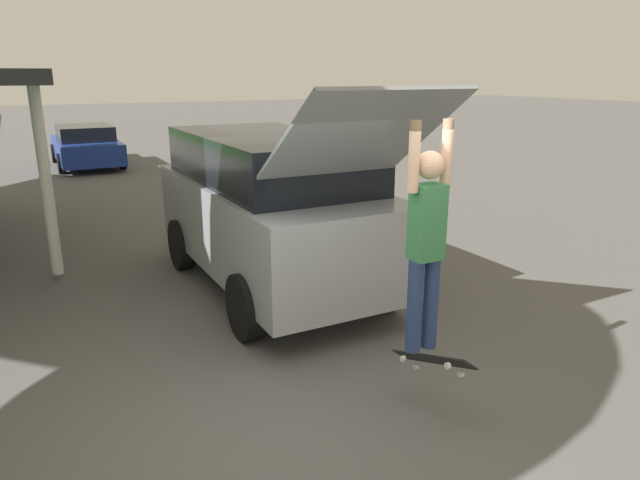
{
  "coord_description": "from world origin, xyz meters",
  "views": [
    {
      "loc": [
        -1.93,
        -3.91,
        2.91
      ],
      "look_at": [
        0.79,
        1.21,
        1.22
      ],
      "focal_mm": 32.0,
      "sensor_mm": 36.0,
      "label": 1
    }
  ],
  "objects_px": {
    "suv_parked": "(271,206)",
    "skateboarder": "(426,237)",
    "car_down_street": "(86,146)",
    "skateboard": "(433,360)"
  },
  "relations": [
    {
      "from": "suv_parked",
      "to": "skateboarder",
      "type": "relative_size",
      "value": 2.69
    },
    {
      "from": "skateboarder",
      "to": "car_down_street",
      "type": "bearing_deg",
      "value": 92.79
    },
    {
      "from": "suv_parked",
      "to": "car_down_street",
      "type": "xyz_separation_m",
      "value": [
        -0.95,
        13.13,
        -0.51
      ]
    },
    {
      "from": "suv_parked",
      "to": "skateboarder",
      "type": "distance_m",
      "value": 3.58
    },
    {
      "from": "car_down_street",
      "to": "skateboarder",
      "type": "height_order",
      "value": "skateboarder"
    },
    {
      "from": "car_down_street",
      "to": "skateboard",
      "type": "bearing_deg",
      "value": -86.81
    },
    {
      "from": "car_down_street",
      "to": "skateboarder",
      "type": "distance_m",
      "value": 16.73
    },
    {
      "from": "car_down_street",
      "to": "skateboarder",
      "type": "relative_size",
      "value": 2.27
    },
    {
      "from": "suv_parked",
      "to": "car_down_street",
      "type": "bearing_deg",
      "value": 94.14
    },
    {
      "from": "suv_parked",
      "to": "skateboarder",
      "type": "height_order",
      "value": "suv_parked"
    }
  ]
}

